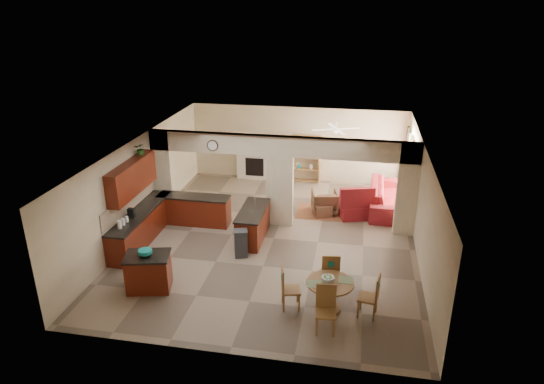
% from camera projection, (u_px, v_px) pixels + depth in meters
% --- Properties ---
extents(floor, '(10.00, 10.00, 0.00)m').
position_uv_depth(floor, '(274.00, 238.00, 14.09)').
color(floor, '#84715B').
rests_on(floor, ground).
extents(ceiling, '(10.00, 10.00, 0.00)m').
position_uv_depth(ceiling, '(274.00, 146.00, 13.04)').
color(ceiling, white).
rests_on(ceiling, wall_back).
extents(wall_back, '(8.00, 0.00, 8.00)m').
position_uv_depth(wall_back, '(298.00, 144.00, 18.13)').
color(wall_back, beige).
rests_on(wall_back, floor).
extents(wall_front, '(8.00, 0.00, 8.00)m').
position_uv_depth(wall_front, '(226.00, 293.00, 9.01)').
color(wall_front, beige).
rests_on(wall_front, floor).
extents(wall_left, '(0.00, 10.00, 10.00)m').
position_uv_depth(wall_left, '(140.00, 185.00, 14.24)').
color(wall_left, beige).
rests_on(wall_left, floor).
extents(wall_right, '(0.00, 10.00, 10.00)m').
position_uv_depth(wall_right, '(422.00, 204.00, 12.90)').
color(wall_right, beige).
rests_on(wall_right, floor).
extents(partition_left_pier, '(0.60, 0.25, 2.80)m').
position_uv_depth(partition_left_pier, '(163.00, 174.00, 15.10)').
color(partition_left_pier, beige).
rests_on(partition_left_pier, floor).
extents(partition_center_pier, '(0.80, 0.25, 2.20)m').
position_uv_depth(partition_center_pier, '(280.00, 191.00, 14.59)').
color(partition_center_pier, beige).
rests_on(partition_center_pier, floor).
extents(partition_right_pier, '(0.60, 0.25, 2.80)m').
position_uv_depth(partition_right_pier, '(407.00, 190.00, 13.86)').
color(partition_right_pier, beige).
rests_on(partition_right_pier, floor).
extents(partition_header, '(8.00, 0.25, 0.60)m').
position_uv_depth(partition_header, '(280.00, 146.00, 14.07)').
color(partition_header, beige).
rests_on(partition_header, partition_center_pier).
extents(kitchen_counter, '(2.52, 3.29, 1.48)m').
position_uv_depth(kitchen_counter, '(164.00, 219.00, 14.24)').
color(kitchen_counter, '#421407').
rests_on(kitchen_counter, floor).
extents(upper_cabinets, '(0.35, 2.40, 0.90)m').
position_uv_depth(upper_cabinets, '(132.00, 178.00, 13.29)').
color(upper_cabinets, '#421407').
rests_on(upper_cabinets, wall_left).
extents(peninsula, '(0.70, 1.85, 0.91)m').
position_uv_depth(peninsula, '(253.00, 224.00, 13.92)').
color(peninsula, '#421407').
rests_on(peninsula, floor).
extents(wall_clock, '(0.34, 0.03, 0.34)m').
position_uv_depth(wall_clock, '(213.00, 146.00, 14.29)').
color(wall_clock, '#482418').
rests_on(wall_clock, partition_header).
extents(rug, '(1.60, 1.30, 0.01)m').
position_uv_depth(rug, '(321.00, 212.00, 15.80)').
color(rug, '#995A37').
rests_on(rug, floor).
extents(fireplace, '(1.60, 0.35, 1.20)m').
position_uv_depth(fireplace, '(255.00, 163.00, 18.54)').
color(fireplace, beige).
rests_on(fireplace, floor).
extents(shelving_unit, '(1.00, 0.32, 1.80)m').
position_uv_depth(shelving_unit, '(306.00, 159.00, 18.09)').
color(shelving_unit, olive).
rests_on(shelving_unit, floor).
extents(window_a, '(0.02, 0.90, 1.90)m').
position_uv_depth(window_a, '(412.00, 181.00, 15.08)').
color(window_a, white).
rests_on(window_a, wall_right).
extents(window_b, '(0.02, 0.90, 1.90)m').
position_uv_depth(window_b, '(408.00, 164.00, 16.63)').
color(window_b, white).
rests_on(window_b, wall_right).
extents(glazed_door, '(0.02, 0.70, 2.10)m').
position_uv_depth(glazed_door, '(410.00, 176.00, 15.91)').
color(glazed_door, white).
rests_on(glazed_door, wall_right).
extents(drape_a_left, '(0.10, 0.28, 2.30)m').
position_uv_depth(drape_a_left, '(413.00, 188.00, 14.53)').
color(drape_a_left, '#3E2219').
rests_on(drape_a_left, wall_right).
extents(drape_a_right, '(0.10, 0.28, 2.30)m').
position_uv_depth(drape_a_right, '(410.00, 175.00, 15.63)').
color(drape_a_right, '#3E2219').
rests_on(drape_a_right, wall_right).
extents(drape_b_left, '(0.10, 0.28, 2.30)m').
position_uv_depth(drape_b_left, '(408.00, 169.00, 16.09)').
color(drape_b_left, '#3E2219').
rests_on(drape_b_left, wall_right).
extents(drape_b_right, '(0.10, 0.28, 2.30)m').
position_uv_depth(drape_b_right, '(406.00, 158.00, 17.18)').
color(drape_b_right, '#3E2219').
rests_on(drape_b_right, wall_right).
extents(ceiling_fan, '(1.00, 1.00, 0.10)m').
position_uv_depth(ceiling_fan, '(336.00, 129.00, 15.62)').
color(ceiling_fan, white).
rests_on(ceiling_fan, ceiling).
extents(kitchen_island, '(1.19, 0.96, 0.90)m').
position_uv_depth(kitchen_island, '(149.00, 272.00, 11.51)').
color(kitchen_island, '#421407').
rests_on(kitchen_island, floor).
extents(teal_bowl, '(0.32, 0.32, 0.15)m').
position_uv_depth(teal_bowl, '(145.00, 253.00, 11.30)').
color(teal_bowl, teal).
rests_on(teal_bowl, kitchen_island).
extents(trash_can, '(0.41, 0.38, 0.72)m').
position_uv_depth(trash_can, '(241.00, 244.00, 12.99)').
color(trash_can, '#313134').
rests_on(trash_can, floor).
extents(dining_table, '(1.05, 1.05, 0.72)m').
position_uv_depth(dining_table, '(330.00, 291.00, 10.71)').
color(dining_table, olive).
rests_on(dining_table, floor).
extents(fruit_bowl, '(0.28, 0.28, 0.15)m').
position_uv_depth(fruit_bowl, '(328.00, 279.00, 10.59)').
color(fruit_bowl, '#62AE25').
rests_on(fruit_bowl, dining_table).
extents(sofa, '(2.89, 1.20, 0.84)m').
position_uv_depth(sofa, '(388.00, 197.00, 15.93)').
color(sofa, maroon).
rests_on(sofa, floor).
extents(chaise, '(1.31, 1.18, 0.44)m').
position_uv_depth(chaise, '(356.00, 210.00, 15.46)').
color(chaise, maroon).
rests_on(chaise, floor).
extents(armchair, '(0.95, 0.97, 0.75)m').
position_uv_depth(armchair, '(325.00, 202.00, 15.65)').
color(armchair, maroon).
rests_on(armchair, floor).
extents(ottoman, '(0.69, 0.69, 0.39)m').
position_uv_depth(ottoman, '(322.00, 210.00, 15.50)').
color(ottoman, maroon).
rests_on(ottoman, floor).
extents(plant, '(0.35, 0.32, 0.35)m').
position_uv_depth(plant, '(141.00, 149.00, 13.68)').
color(plant, '#1C4412').
rests_on(plant, upper_cabinets).
extents(chair_north, '(0.47, 0.47, 1.02)m').
position_uv_depth(chair_north, '(330.00, 271.00, 11.34)').
color(chair_north, olive).
rests_on(chair_north, floor).
extents(chair_east, '(0.48, 0.48, 1.02)m').
position_uv_depth(chair_east, '(372.00, 294.00, 10.46)').
color(chair_east, olive).
rests_on(chair_east, floor).
extents(chair_south, '(0.46, 0.46, 1.02)m').
position_uv_depth(chair_south, '(326.00, 306.00, 10.06)').
color(chair_south, olive).
rests_on(chair_south, floor).
extents(chair_west, '(0.51, 0.51, 1.02)m').
position_uv_depth(chair_west, '(287.00, 286.00, 10.77)').
color(chair_west, olive).
rests_on(chair_west, floor).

